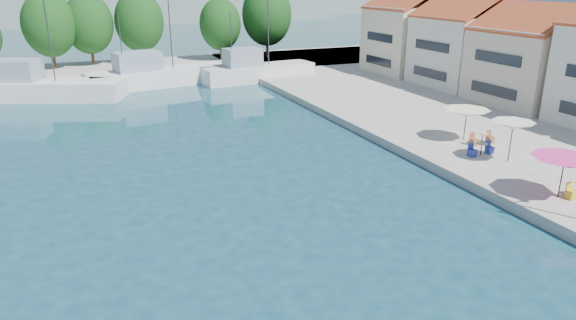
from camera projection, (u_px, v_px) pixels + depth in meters
name	position (u px, v px, depth m)	size (l,w,h in m)	color
quay_right	(538.00, 116.00, 42.60)	(32.00, 92.00, 0.60)	gray
quay_far	(117.00, 71.00, 63.62)	(90.00, 16.00, 0.60)	gray
building_04	(536.00, 53.00, 44.37)	(9.00, 8.80, 9.20)	beige
building_05	(465.00, 39.00, 52.10)	(8.40, 8.80, 9.70)	silver
building_06	(412.00, 30.00, 59.84)	(9.00, 8.80, 10.20)	beige
trawler_02	(36.00, 88.00, 49.67)	(16.10, 9.76, 10.20)	silver
trawler_03	(156.00, 76.00, 56.05)	(16.02, 6.76, 10.20)	white
trawler_04	(256.00, 72.00, 58.60)	(13.38, 4.78, 10.20)	silver
tree_04	(49.00, 25.00, 61.64)	(6.22, 6.22, 9.20)	#3F2B19
tree_05	(89.00, 24.00, 64.58)	(6.03, 6.03, 8.93)	#3F2B19
tree_06	(139.00, 21.00, 66.44)	(6.23, 6.23, 9.22)	#3F2B19
tree_07	(220.00, 24.00, 69.04)	(5.55, 5.55, 8.22)	#3F2B19
tree_08	(267.00, 14.00, 71.03)	(6.86, 6.86, 10.15)	#3F2B19
umbrella_pink	(564.00, 162.00, 25.34)	(3.20, 3.20, 2.11)	black
umbrella_white	(513.00, 126.00, 30.31)	(2.51, 2.51, 2.50)	black
umbrella_cream	(467.00, 113.00, 34.61)	(3.10, 3.10, 2.16)	black
cafe_table_02	(481.00, 151.00, 32.09)	(1.82, 0.70, 0.76)	black
cafe_table_03	(482.00, 140.00, 34.23)	(1.82, 0.70, 0.76)	black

